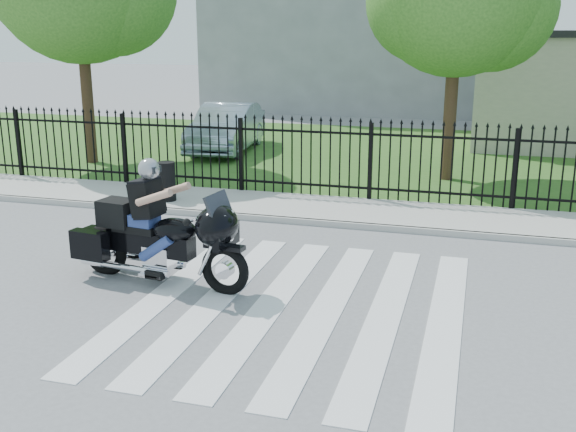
# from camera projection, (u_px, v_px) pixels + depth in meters

# --- Properties ---
(ground) EXTENTS (120.00, 120.00, 0.00)m
(ground) POSITION_uv_depth(u_px,v_px,m) (298.00, 307.00, 9.40)
(ground) COLOR slate
(ground) RESTS_ON ground
(crosswalk) EXTENTS (5.00, 5.50, 0.01)m
(crosswalk) POSITION_uv_depth(u_px,v_px,m) (298.00, 307.00, 9.40)
(crosswalk) COLOR silver
(crosswalk) RESTS_ON ground
(sidewalk) EXTENTS (40.00, 2.00, 0.12)m
(sidewalk) POSITION_uv_depth(u_px,v_px,m) (361.00, 212.00, 14.02)
(sidewalk) COLOR #ADAAA3
(sidewalk) RESTS_ON ground
(curb) EXTENTS (40.00, 0.12, 0.12)m
(curb) POSITION_uv_depth(u_px,v_px,m) (352.00, 225.00, 13.09)
(curb) COLOR #ADAAA3
(curb) RESTS_ON ground
(grass_strip) EXTENTS (40.00, 12.00, 0.02)m
(grass_strip) POSITION_uv_depth(u_px,v_px,m) (401.00, 156.00, 20.51)
(grass_strip) COLOR #2B5B1F
(grass_strip) RESTS_ON ground
(iron_fence) EXTENTS (26.00, 0.04, 1.80)m
(iron_fence) POSITION_uv_depth(u_px,v_px,m) (370.00, 164.00, 14.72)
(iron_fence) COLOR black
(iron_fence) RESTS_ON ground
(motorcycle_rider) EXTENTS (2.96, 1.20, 1.96)m
(motorcycle_rider) POSITION_uv_depth(u_px,v_px,m) (156.00, 232.00, 10.13)
(motorcycle_rider) COLOR black
(motorcycle_rider) RESTS_ON ground
(parked_car) EXTENTS (2.04, 4.62, 1.48)m
(parked_car) POSITION_uv_depth(u_px,v_px,m) (226.00, 128.00, 21.10)
(parked_car) COLOR #92A5B7
(parked_car) RESTS_ON grass_strip
(litter_bin) EXTENTS (0.40, 0.40, 0.85)m
(litter_bin) POSITION_uv_depth(u_px,v_px,m) (167.00, 181.00, 14.65)
(litter_bin) COLOR black
(litter_bin) RESTS_ON sidewalk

